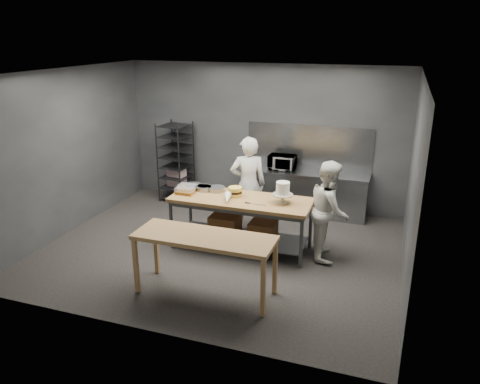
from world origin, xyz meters
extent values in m
plane|color=black|center=(0.00, 0.00, 0.00)|extent=(6.00, 6.00, 0.00)
cube|color=#4C4F54|center=(0.00, 2.50, 1.50)|extent=(6.00, 0.04, 3.00)
cube|color=#96623C|center=(0.31, 0.17, 0.89)|extent=(2.40, 0.90, 0.06)
cube|color=#47494C|center=(0.31, 0.17, 0.20)|extent=(2.25, 0.75, 0.03)
cylinder|color=#47494C|center=(-0.83, -0.22, 0.43)|extent=(0.06, 0.06, 0.86)
cylinder|color=#47494C|center=(-0.83, 0.56, 0.43)|extent=(0.06, 0.06, 0.86)
cylinder|color=#47494C|center=(1.45, -0.22, 0.43)|extent=(0.06, 0.06, 0.86)
cylinder|color=#47494C|center=(1.45, 0.56, 0.43)|extent=(0.06, 0.06, 0.86)
cube|color=brown|center=(0.02, 0.18, 0.39)|extent=(0.50, 0.40, 0.35)
cube|color=brown|center=(0.70, 0.22, 0.36)|extent=(0.45, 0.38, 0.30)
cube|color=#9F7942|center=(0.31, -1.41, 0.87)|extent=(2.00, 0.70, 0.06)
cube|color=#9F7942|center=(-0.64, -1.71, 0.42)|extent=(0.06, 0.06, 0.84)
cube|color=#9F7942|center=(-0.64, -1.11, 0.42)|extent=(0.06, 0.06, 0.84)
cube|color=#9F7942|center=(1.26, -1.71, 0.42)|extent=(0.06, 0.06, 0.84)
cube|color=#9F7942|center=(1.26, -1.11, 0.42)|extent=(0.06, 0.06, 0.84)
cube|color=slate|center=(1.00, 2.18, 0.88)|extent=(2.60, 0.60, 0.04)
cube|color=slate|center=(1.00, 2.18, 0.43)|extent=(2.56, 0.56, 0.86)
cube|color=slate|center=(1.00, 2.48, 1.35)|extent=(2.60, 0.02, 0.90)
cube|color=black|center=(-1.87, 2.10, 0.88)|extent=(0.67, 0.72, 1.75)
cube|color=silver|center=(-1.87, 2.10, 0.54)|extent=(0.41, 0.28, 0.45)
imported|color=silver|center=(0.18, 0.97, 0.91)|extent=(0.78, 0.66, 1.81)
imported|color=silver|center=(1.79, 0.34, 0.83)|extent=(0.76, 0.91, 1.66)
imported|color=black|center=(0.52, 2.18, 1.05)|extent=(0.54, 0.37, 0.30)
cylinder|color=#BBB195|center=(1.04, 0.17, 0.93)|extent=(0.20, 0.20, 0.02)
cylinder|color=#BBB195|center=(1.04, 0.17, 1.00)|extent=(0.06, 0.06, 0.12)
cylinder|color=#BBB195|center=(1.04, 0.17, 1.07)|extent=(0.34, 0.34, 0.02)
cylinder|color=white|center=(1.04, 0.17, 1.18)|extent=(0.22, 0.22, 0.21)
cylinder|color=#EED04B|center=(0.18, 0.25, 0.95)|extent=(0.24, 0.24, 0.06)
cylinder|color=black|center=(0.18, 0.25, 1.00)|extent=(0.24, 0.24, 0.04)
cylinder|color=#EED04B|center=(0.18, 0.25, 1.05)|extent=(0.24, 0.24, 0.06)
cylinder|color=gray|center=(-0.46, 0.40, 0.96)|extent=(0.25, 0.25, 0.07)
cylinder|color=gray|center=(-0.22, 0.40, 0.96)|extent=(0.30, 0.30, 0.07)
cylinder|color=gray|center=(-0.68, 0.41, 0.96)|extent=(0.31, 0.31, 0.07)
cylinder|color=gray|center=(-0.45, 0.35, 0.96)|extent=(0.28, 0.28, 0.07)
cone|color=white|center=(0.16, -0.07, 0.98)|extent=(0.22, 0.40, 0.12)
cube|color=slate|center=(0.67, -0.03, 0.92)|extent=(0.28, 0.02, 0.00)
cube|color=black|center=(0.49, -0.03, 0.93)|extent=(0.09, 0.02, 0.02)
cube|color=#A56E21|center=(-0.68, 0.07, 0.95)|extent=(0.30, 0.20, 0.05)
cube|color=silver|center=(-0.68, 0.07, 1.00)|extent=(0.31, 0.21, 0.06)
cube|color=#A56E21|center=(-0.72, 0.25, 0.95)|extent=(0.30, 0.20, 0.05)
cube|color=silver|center=(-0.72, 0.25, 1.00)|extent=(0.31, 0.21, 0.06)
camera|label=1|loc=(2.73, -6.89, 3.59)|focal=35.00mm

